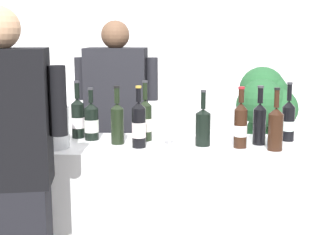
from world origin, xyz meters
name	(u,v)px	position (x,y,z in m)	size (l,w,h in m)	color
wall_back	(166,46)	(0.00, 2.60, 1.40)	(8.00, 0.10, 2.80)	white
counter	(147,220)	(0.00, 0.00, 0.46)	(1.94, 0.54, 0.93)	white
wine_bottle_0	(78,118)	(-0.42, 0.13, 1.05)	(0.08, 0.08, 0.34)	black
wine_bottle_1	(288,120)	(0.82, 0.10, 1.05)	(0.07, 0.07, 0.34)	black
wine_bottle_2	(30,117)	(-0.70, 0.11, 1.05)	(0.08, 0.08, 0.36)	black
wine_bottle_3	(259,122)	(0.64, 0.00, 1.06)	(0.07, 0.07, 0.33)	black
wine_bottle_4	(241,125)	(0.52, -0.08, 1.06)	(0.07, 0.07, 0.34)	black
wine_bottle_5	(203,126)	(0.32, -0.04, 1.04)	(0.08, 0.08, 0.31)	black
wine_bottle_6	(91,121)	(-0.33, 0.08, 1.04)	(0.08, 0.08, 0.31)	black
wine_bottle_7	(276,127)	(0.70, -0.13, 1.05)	(0.08, 0.08, 0.34)	black
wine_bottle_8	(117,122)	(-0.16, -0.02, 1.06)	(0.07, 0.07, 0.33)	black
wine_bottle_9	(139,125)	(-0.03, -0.09, 1.05)	(0.08, 0.08, 0.34)	black
wine_bottle_10	(145,120)	(-0.01, 0.08, 1.05)	(0.08, 0.08, 0.35)	black
wine_bottle_11	(7,121)	(-0.81, 0.02, 1.05)	(0.08, 0.08, 0.33)	black
wine_glass	(169,127)	(0.13, -0.09, 1.04)	(0.06, 0.06, 0.17)	silver
ice_bucket	(52,127)	(-0.50, -0.12, 1.04)	(0.19, 0.19, 0.23)	silver
person_server	(117,142)	(-0.25, 0.59, 0.79)	(0.57, 0.25, 1.63)	black
person_guest	(8,195)	(-0.59, -0.58, 0.82)	(0.55, 0.30, 1.67)	black
potted_shrub	(266,118)	(0.87, 1.20, 0.87)	(0.48, 0.60, 1.28)	brown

